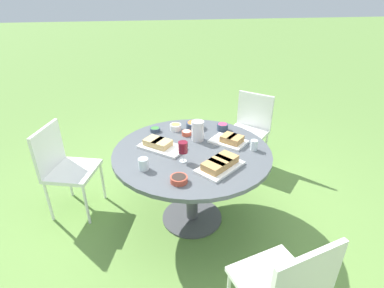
{
  "coord_description": "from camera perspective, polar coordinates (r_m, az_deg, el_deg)",
  "views": [
    {
      "loc": [
        0.38,
        2.23,
        2.0
      ],
      "look_at": [
        0.0,
        0.0,
        0.81
      ],
      "focal_mm": 28.0,
      "sensor_mm": 36.0,
      "label": 1
    }
  ],
  "objects": [
    {
      "name": "platter_charcuterie",
      "position": [
        2.62,
        -6.15,
        -0.14
      ],
      "size": [
        0.44,
        0.42,
        0.07
      ],
      "color": "white",
      "rests_on": "dining_table"
    },
    {
      "name": "chair_near_right",
      "position": [
        3.08,
        -23.33,
        -3.47
      ],
      "size": [
        0.53,
        0.54,
        0.89
      ],
      "color": "white",
      "rests_on": "ground_plane"
    },
    {
      "name": "bowl_olives",
      "position": [
        2.16,
        -2.51,
        -6.68
      ],
      "size": [
        0.13,
        0.13,
        0.05
      ],
      "color": "#B74733",
      "rests_on": "dining_table"
    },
    {
      "name": "ground_plane",
      "position": [
        3.02,
        0.0,
        -13.82
      ],
      "size": [
        40.0,
        40.0,
        0.0
      ],
      "primitive_type": "plane",
      "color": "#668E42"
    },
    {
      "name": "cup_water_near",
      "position": [
        2.32,
        -9.23,
        -3.79
      ],
      "size": [
        0.08,
        0.08,
        0.09
      ],
      "color": "silver",
      "rests_on": "dining_table"
    },
    {
      "name": "platter_sandwich_side",
      "position": [
        2.32,
        5.36,
        -3.85
      ],
      "size": [
        0.43,
        0.41,
        0.08
      ],
      "color": "white",
      "rests_on": "dining_table"
    },
    {
      "name": "handbag",
      "position": [
        3.96,
        -0.03,
        -0.52
      ],
      "size": [
        0.3,
        0.14,
        0.37
      ],
      "color": "brown",
      "rests_on": "ground_plane"
    },
    {
      "name": "bowl_fries",
      "position": [
        2.95,
        -3.13,
        3.3
      ],
      "size": [
        0.11,
        0.11,
        0.06
      ],
      "color": "white",
      "rests_on": "dining_table"
    },
    {
      "name": "bowl_dip_cream",
      "position": [
        2.84,
        -1.11,
        2.13
      ],
      "size": [
        0.09,
        0.09,
        0.04
      ],
      "color": "#B74733",
      "rests_on": "dining_table"
    },
    {
      "name": "bowl_dip_red",
      "position": [
        2.95,
        5.84,
        3.33
      ],
      "size": [
        0.11,
        0.11,
        0.06
      ],
      "color": "#334256",
      "rests_on": "dining_table"
    },
    {
      "name": "bowl_roasted_veg",
      "position": [
        2.98,
        0.5,
        3.69
      ],
      "size": [
        0.17,
        0.17,
        0.06
      ],
      "color": "#334256",
      "rests_on": "dining_table"
    },
    {
      "name": "water_pitcher",
      "position": [
        2.72,
        1.09,
        2.55
      ],
      "size": [
        0.12,
        0.11,
        0.19
      ],
      "color": "silver",
      "rests_on": "dining_table"
    },
    {
      "name": "chair_near_left",
      "position": [
        3.69,
        10.96,
        3.54
      ],
      "size": [
        0.61,
        0.61,
        0.89
      ],
      "color": "white",
      "rests_on": "ground_plane"
    },
    {
      "name": "bowl_salad",
      "position": [
        2.93,
        -7.04,
        2.77
      ],
      "size": [
        0.1,
        0.1,
        0.04
      ],
      "color": "#334256",
      "rests_on": "dining_table"
    },
    {
      "name": "platter_bread_main",
      "position": [
        2.71,
        7.3,
        0.76
      ],
      "size": [
        0.37,
        0.37,
        0.08
      ],
      "color": "white",
      "rests_on": "dining_table"
    },
    {
      "name": "wine_glass",
      "position": [
        2.36,
        -1.72,
        -0.75
      ],
      "size": [
        0.08,
        0.08,
        0.17
      ],
      "color": "silver",
      "rests_on": "dining_table"
    },
    {
      "name": "cup_water_far",
      "position": [
        2.62,
        11.7,
        -0.23
      ],
      "size": [
        0.06,
        0.06,
        0.09
      ],
      "color": "silver",
      "rests_on": "dining_table"
    },
    {
      "name": "dining_table",
      "position": [
        2.64,
        0.0,
        -3.3
      ],
      "size": [
        1.36,
        1.36,
        0.75
      ],
      "color": "#4C4C51",
      "rests_on": "ground_plane"
    },
    {
      "name": "chair_far_back",
      "position": [
        1.92,
        17.44,
        -24.31
      ],
      "size": [
        0.53,
        0.52,
        0.89
      ],
      "color": "white",
      "rests_on": "ground_plane"
    }
  ]
}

